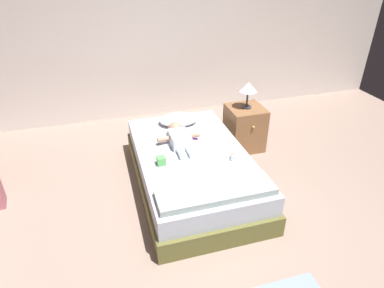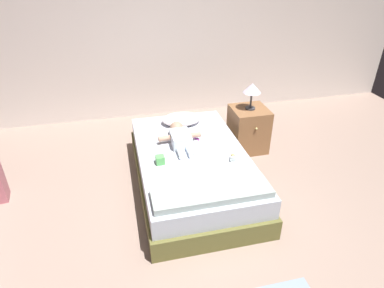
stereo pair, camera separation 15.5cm
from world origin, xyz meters
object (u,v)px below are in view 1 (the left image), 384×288
toothbrush (193,137)px  baby_bottle (234,156)px  nightstand (245,128)px  baby (179,137)px  toy_block (161,161)px  bed (192,169)px  pillow (178,119)px  lamp (248,88)px

toothbrush → baby_bottle: (0.28, -0.55, 0.03)m
nightstand → baby_bottle: nightstand is taller
baby → toy_block: 0.48m
toy_block → toothbrush: bearing=43.8°
toothbrush → nightstand: bearing=20.8°
bed → pillow: size_ratio=4.14×
pillow → nightstand: nightstand is taller
toy_block → baby: bearing=53.7°
pillow → toy_block: bearing=-115.1°
bed → pillow: (0.03, 0.71, 0.27)m
bed → baby_bottle: (0.37, -0.25, 0.25)m
pillow → lamp: size_ratio=1.44×
pillow → baby_bottle: bearing=-70.3°
pillow → toothbrush: (0.06, -0.40, -0.05)m
bed → lamp: bearing=34.1°
lamp → baby_bottle: (-0.53, -0.86, -0.38)m
pillow → toothbrush: pillow is taller
baby_bottle → lamp: bearing=58.6°
bed → baby: (-0.08, 0.24, 0.29)m
toy_block → baby_bottle: 0.75m
baby → baby_bottle: size_ratio=6.14×
bed → lamp: 1.25m
baby → nightstand: size_ratio=1.09×
toy_block → nightstand: bearing=30.6°
bed → nightstand: size_ratio=3.50×
lamp → toy_block: (-1.26, -0.75, -0.37)m
toothbrush → baby: bearing=-161.9°
toy_block → bed: bearing=20.9°
lamp → toy_block: size_ratio=3.88×
bed → baby: bearing=108.7°
bed → baby_bottle: size_ratio=19.61×
bed → baby_bottle: baby_bottle is taller
bed → pillow: bearing=87.4°
baby → lamp: bearing=20.3°
baby → nightstand: (0.98, 0.36, -0.21)m
lamp → baby_bottle: lamp is taller
bed → toy_block: (-0.36, -0.14, 0.26)m
toy_block → lamp: bearing=30.6°
toothbrush → nightstand: 0.87m
pillow → lamp: 0.94m
pillow → toothbrush: bearing=-81.0°
pillow → baby: size_ratio=0.77×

